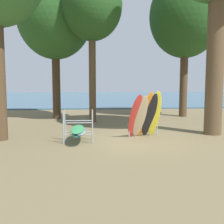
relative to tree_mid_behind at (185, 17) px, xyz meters
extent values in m
plane|color=brown|center=(-4.39, -7.33, -6.60)|extent=(80.00, 80.00, 0.00)
cube|color=#38607A|center=(-4.39, 23.22, -6.55)|extent=(80.00, 36.00, 0.10)
cylinder|color=brown|center=(-0.82, -6.37, -3.06)|extent=(0.76, 0.76, 7.06)
cylinder|color=#4C3823|center=(0.00, 0.00, -4.02)|extent=(0.51, 0.51, 5.15)
ellipsoid|color=#234C1E|center=(0.00, 0.00, 0.05)|extent=(4.72, 4.72, 5.43)
cylinder|color=#42301E|center=(-8.44, -0.34, -4.11)|extent=(0.50, 0.50, 4.97)
ellipsoid|color=#285623|center=(-8.44, -0.34, -0.14)|extent=(4.71, 4.71, 5.41)
cylinder|color=brown|center=(-6.16, -2.18, -3.83)|extent=(0.40, 0.40, 5.54)
ellipsoid|color=#234C1E|center=(-6.16, -2.18, 0.03)|extent=(3.43, 3.43, 3.94)
ellipsoid|color=red|center=(-4.46, -7.08, -5.66)|extent=(0.74, 1.07, 1.88)
ellipsoid|color=#C6B289|center=(-4.24, -7.01, -5.68)|extent=(0.77, 1.05, 1.82)
ellipsoid|color=orange|center=(-4.03, -6.94, -5.61)|extent=(0.83, 1.12, 1.97)
ellipsoid|color=black|center=(-3.81, -6.87, -5.65)|extent=(0.79, 1.04, 1.89)
ellipsoid|color=yellow|center=(-3.59, -6.80, -5.60)|extent=(0.64, 0.91, 1.99)
cylinder|color=#9EA0A5|center=(-4.67, -6.78, -6.32)|extent=(0.04, 0.04, 0.55)
cylinder|color=#9EA0A5|center=(-3.38, -6.45, -6.32)|extent=(0.04, 0.04, 0.55)
cylinder|color=#9EA0A5|center=(-4.03, -6.62, -6.05)|extent=(1.46, 0.41, 0.04)
cylinder|color=#9EA0A5|center=(-7.34, -7.80, -5.97)|extent=(0.05, 0.05, 1.25)
cylinder|color=#9EA0A5|center=(-6.24, -7.80, -5.97)|extent=(0.05, 0.05, 1.25)
cylinder|color=#9EA0A5|center=(-7.34, -7.20, -5.97)|extent=(0.05, 0.05, 1.25)
cylinder|color=#9EA0A5|center=(-6.24, -7.20, -5.97)|extent=(0.05, 0.05, 1.25)
cylinder|color=#9EA0A5|center=(-6.79, -7.80, -6.25)|extent=(1.10, 0.04, 0.04)
cylinder|color=#9EA0A5|center=(-6.79, -7.80, -5.80)|extent=(1.10, 0.04, 0.04)
cylinder|color=#9EA0A5|center=(-6.79, -7.20, -6.25)|extent=(1.10, 0.04, 0.04)
cylinder|color=#9EA0A5|center=(-6.79, -7.20, -5.80)|extent=(1.10, 0.04, 0.04)
ellipsoid|color=#38B2AD|center=(-6.76, -7.50, -6.20)|extent=(0.61, 2.12, 0.06)
ellipsoid|color=gray|center=(-6.73, -7.50, -6.14)|extent=(0.55, 2.11, 0.06)
ellipsoid|color=#339E56|center=(-6.82, -7.50, -6.08)|extent=(0.53, 2.11, 0.06)
camera|label=1|loc=(-6.35, -18.29, -4.23)|focal=44.41mm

